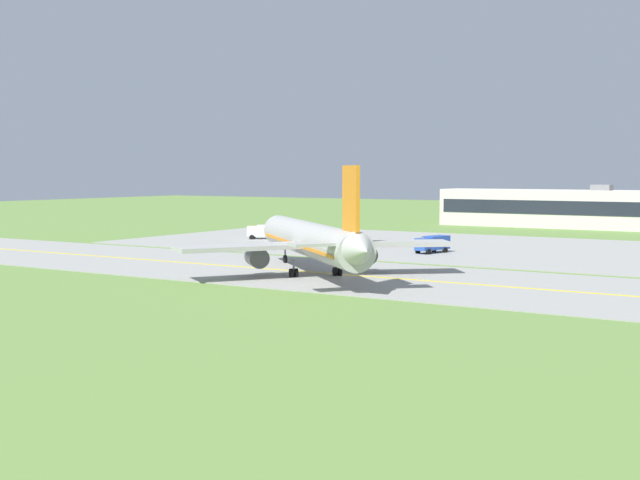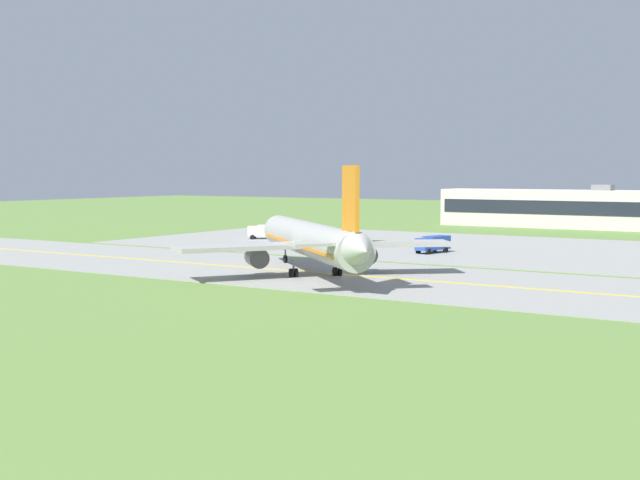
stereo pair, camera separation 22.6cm
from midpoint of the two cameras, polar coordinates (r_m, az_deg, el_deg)
ground_plane at (r=96.12m, az=2.16°, el=-2.49°), size 500.00×500.00×0.00m
taxiway_strip at (r=96.12m, az=2.16°, el=-2.46°), size 240.00×28.00×0.10m
apron_pad at (r=130.81m, az=15.21°, el=-0.73°), size 140.00×52.00×0.10m
taxiway_centreline at (r=96.11m, az=2.16°, el=-2.43°), size 220.00×0.60×0.01m
airplane_lead at (r=95.80m, az=-0.49°, el=-0.03°), size 32.13×30.26×12.70m
service_truck_baggage at (r=123.41m, az=7.86°, el=-0.23°), size 3.53×6.32×2.60m
service_truck_fuel at (r=148.57m, az=-3.77°, el=0.63°), size 6.22×4.76×2.60m
terminal_building at (r=188.42m, az=16.01°, el=2.11°), size 50.02×10.47×9.44m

